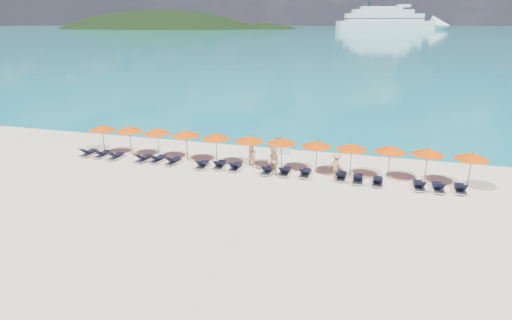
# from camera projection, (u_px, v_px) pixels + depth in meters

# --- Properties ---
(ground) EXTENTS (1400.00, 1400.00, 0.00)m
(ground) POSITION_uv_depth(u_px,v_px,m) (242.00, 194.00, 25.79)
(ground) COLOR beige
(sea) EXTENTS (1600.00, 1300.00, 0.01)m
(sea) POSITION_uv_depth(u_px,v_px,m) (381.00, 28.00, 628.42)
(sea) COLOR #1FA9B2
(sea) RESTS_ON ground
(headland_main) EXTENTS (374.00, 242.00, 126.50)m
(headland_main) POSITION_uv_depth(u_px,v_px,m) (160.00, 57.00, 610.42)
(headland_main) COLOR black
(headland_main) RESTS_ON ground
(headland_small) EXTENTS (162.00, 126.00, 85.50)m
(headland_small) POSITION_uv_depth(u_px,v_px,m) (265.00, 56.00, 587.84)
(headland_small) COLOR black
(headland_small) RESTS_ON ground
(cruise_ship) EXTENTS (136.87, 66.25, 38.25)m
(cruise_ship) POSITION_uv_depth(u_px,v_px,m) (395.00, 21.00, 511.42)
(cruise_ship) COLOR white
(cruise_ship) RESTS_ON ground
(jetski) EXTENTS (1.92, 2.62, 0.88)m
(jetski) POSITION_uv_depth(u_px,v_px,m) (280.00, 146.00, 34.23)
(jetski) COLOR silver
(jetski) RESTS_ON ground
(beachgoer_a) EXTENTS (0.62, 0.47, 1.52)m
(beachgoer_a) POSITION_uv_depth(u_px,v_px,m) (252.00, 156.00, 30.45)
(beachgoer_a) COLOR tan
(beachgoer_a) RESTS_ON ground
(beachgoer_b) EXTENTS (1.07, 0.89, 1.90)m
(beachgoer_b) POSITION_uv_depth(u_px,v_px,m) (273.00, 161.00, 28.68)
(beachgoer_b) COLOR tan
(beachgoer_b) RESTS_ON ground
(beachgoer_c) EXTENTS (1.23, 0.95, 1.73)m
(beachgoer_c) POSITION_uv_depth(u_px,v_px,m) (337.00, 165.00, 28.14)
(beachgoer_c) COLOR tan
(beachgoer_c) RESTS_ON ground
(umbrella_0) EXTENTS (2.10, 2.10, 2.28)m
(umbrella_0) POSITION_uv_depth(u_px,v_px,m) (102.00, 128.00, 33.24)
(umbrella_0) COLOR black
(umbrella_0) RESTS_ON ground
(umbrella_1) EXTENTS (2.10, 2.10, 2.28)m
(umbrella_1) POSITION_uv_depth(u_px,v_px,m) (129.00, 129.00, 32.86)
(umbrella_1) COLOR black
(umbrella_1) RESTS_ON ground
(umbrella_2) EXTENTS (2.10, 2.10, 2.28)m
(umbrella_2) POSITION_uv_depth(u_px,v_px,m) (157.00, 131.00, 32.23)
(umbrella_2) COLOR black
(umbrella_2) RESTS_ON ground
(umbrella_3) EXTENTS (2.10, 2.10, 2.28)m
(umbrella_3) POSITION_uv_depth(u_px,v_px,m) (186.00, 133.00, 31.59)
(umbrella_3) COLOR black
(umbrella_3) RESTS_ON ground
(umbrella_4) EXTENTS (2.10, 2.10, 2.28)m
(umbrella_4) POSITION_uv_depth(u_px,v_px,m) (216.00, 136.00, 30.83)
(umbrella_4) COLOR black
(umbrella_4) RESTS_ON ground
(umbrella_5) EXTENTS (2.10, 2.10, 2.28)m
(umbrella_5) POSITION_uv_depth(u_px,v_px,m) (249.00, 139.00, 30.09)
(umbrella_5) COLOR black
(umbrella_5) RESTS_ON ground
(umbrella_6) EXTENTS (2.10, 2.10, 2.28)m
(umbrella_6) POSITION_uv_depth(u_px,v_px,m) (282.00, 141.00, 29.63)
(umbrella_6) COLOR black
(umbrella_6) RESTS_ON ground
(umbrella_7) EXTENTS (2.10, 2.10, 2.28)m
(umbrella_7) POSITION_uv_depth(u_px,v_px,m) (317.00, 144.00, 28.90)
(umbrella_7) COLOR black
(umbrella_7) RESTS_ON ground
(umbrella_8) EXTENTS (2.10, 2.10, 2.28)m
(umbrella_8) POSITION_uv_depth(u_px,v_px,m) (352.00, 147.00, 28.22)
(umbrella_8) COLOR black
(umbrella_8) RESTS_ON ground
(umbrella_9) EXTENTS (2.10, 2.10, 2.28)m
(umbrella_9) POSITION_uv_depth(u_px,v_px,m) (390.00, 149.00, 27.71)
(umbrella_9) COLOR black
(umbrella_9) RESTS_ON ground
(umbrella_10) EXTENTS (2.10, 2.10, 2.28)m
(umbrella_10) POSITION_uv_depth(u_px,v_px,m) (428.00, 152.00, 27.15)
(umbrella_10) COLOR black
(umbrella_10) RESTS_ON ground
(umbrella_11) EXTENTS (2.10, 2.10, 2.28)m
(umbrella_11) POSITION_uv_depth(u_px,v_px,m) (472.00, 156.00, 26.22)
(umbrella_11) COLOR black
(umbrella_11) RESTS_ON ground
(lounger_0) EXTENTS (0.64, 1.71, 0.66)m
(lounger_0) POSITION_uv_depth(u_px,v_px,m) (89.00, 153.00, 33.06)
(lounger_0) COLOR silver
(lounger_0) RESTS_ON ground
(lounger_1) EXTENTS (0.63, 1.70, 0.66)m
(lounger_1) POSITION_uv_depth(u_px,v_px,m) (102.00, 154.00, 32.72)
(lounger_1) COLOR silver
(lounger_1) RESTS_ON ground
(lounger_2) EXTENTS (0.63, 1.70, 0.66)m
(lounger_2) POSITION_uv_depth(u_px,v_px,m) (116.00, 156.00, 32.25)
(lounger_2) COLOR silver
(lounger_2) RESTS_ON ground
(lounger_3) EXTENTS (0.77, 1.75, 0.66)m
(lounger_3) POSITION_uv_depth(u_px,v_px,m) (144.00, 158.00, 31.69)
(lounger_3) COLOR silver
(lounger_3) RESTS_ON ground
(lounger_4) EXTENTS (0.75, 1.74, 0.66)m
(lounger_4) POSITION_uv_depth(u_px,v_px,m) (157.00, 159.00, 31.53)
(lounger_4) COLOR silver
(lounger_4) RESTS_ON ground
(lounger_5) EXTENTS (0.78, 1.75, 0.66)m
(lounger_5) POSITION_uv_depth(u_px,v_px,m) (173.00, 161.00, 31.09)
(lounger_5) COLOR silver
(lounger_5) RESTS_ON ground
(lounger_6) EXTENTS (0.74, 1.74, 0.66)m
(lounger_6) POSITION_uv_depth(u_px,v_px,m) (202.00, 164.00, 30.31)
(lounger_6) COLOR silver
(lounger_6) RESTS_ON ground
(lounger_7) EXTENTS (0.78, 1.75, 0.66)m
(lounger_7) POSITION_uv_depth(u_px,v_px,m) (220.00, 165.00, 30.26)
(lounger_7) COLOR silver
(lounger_7) RESTS_ON ground
(lounger_8) EXTENTS (0.65, 1.71, 0.66)m
(lounger_8) POSITION_uv_depth(u_px,v_px,m) (235.00, 167.00, 29.85)
(lounger_8) COLOR silver
(lounger_8) RESTS_ON ground
(lounger_9) EXTENTS (0.75, 1.74, 0.66)m
(lounger_9) POSITION_uv_depth(u_px,v_px,m) (268.00, 170.00, 29.17)
(lounger_9) COLOR silver
(lounger_9) RESTS_ON ground
(lounger_10) EXTENTS (0.65, 1.71, 0.66)m
(lounger_10) POSITION_uv_depth(u_px,v_px,m) (285.00, 171.00, 28.93)
(lounger_10) COLOR silver
(lounger_10) RESTS_ON ground
(lounger_11) EXTENTS (0.65, 1.71, 0.66)m
(lounger_11) POSITION_uv_depth(u_px,v_px,m) (305.00, 173.00, 28.63)
(lounger_11) COLOR silver
(lounger_11) RESTS_ON ground
(lounger_12) EXTENTS (0.68, 1.72, 0.66)m
(lounger_12) POSITION_uv_depth(u_px,v_px,m) (341.00, 176.00, 28.04)
(lounger_12) COLOR silver
(lounger_12) RESTS_ON ground
(lounger_13) EXTENTS (0.63, 1.70, 0.66)m
(lounger_13) POSITION_uv_depth(u_px,v_px,m) (358.00, 179.00, 27.53)
(lounger_13) COLOR silver
(lounger_13) RESTS_ON ground
(lounger_14) EXTENTS (0.70, 1.73, 0.66)m
(lounger_14) POSITION_uv_depth(u_px,v_px,m) (378.00, 181.00, 27.11)
(lounger_14) COLOR silver
(lounger_14) RESTS_ON ground
(lounger_15) EXTENTS (0.74, 1.74, 0.66)m
(lounger_15) POSITION_uv_depth(u_px,v_px,m) (419.00, 185.00, 26.46)
(lounger_15) COLOR silver
(lounger_15) RESTS_ON ground
(lounger_16) EXTENTS (0.69, 1.72, 0.66)m
(lounger_16) POSITION_uv_depth(u_px,v_px,m) (438.00, 187.00, 26.14)
(lounger_16) COLOR silver
(lounger_16) RESTS_ON ground
(lounger_17) EXTENTS (0.66, 1.72, 0.66)m
(lounger_17) POSITION_uv_depth(u_px,v_px,m) (460.00, 188.00, 25.97)
(lounger_17) COLOR silver
(lounger_17) RESTS_ON ground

